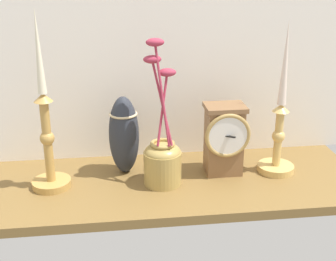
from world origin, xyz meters
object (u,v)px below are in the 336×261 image
(brass_vase_jar, at_px, (162,156))
(tall_ceramic_vase, at_px, (124,135))
(mantel_clock, at_px, (224,138))
(candlestick_tall_left, at_px, (279,129))
(candlestick_tall_center, at_px, (47,137))

(brass_vase_jar, relative_size, tall_ceramic_vase, 1.74)
(mantel_clock, xyz_separation_m, tall_ceramic_vase, (-0.26, 0.04, 0.01))
(candlestick_tall_left, distance_m, brass_vase_jar, 0.32)
(candlestick_tall_left, height_order, brass_vase_jar, candlestick_tall_left)
(candlestick_tall_center, distance_m, brass_vase_jar, 0.29)
(tall_ceramic_vase, bearing_deg, candlestick_tall_center, -161.75)
(mantel_clock, relative_size, candlestick_tall_left, 0.46)
(mantel_clock, bearing_deg, tall_ceramic_vase, 171.58)
(candlestick_tall_left, height_order, tall_ceramic_vase, candlestick_tall_left)
(mantel_clock, height_order, tall_ceramic_vase, tall_ceramic_vase)
(candlestick_tall_left, height_order, candlestick_tall_center, candlestick_tall_center)
(mantel_clock, distance_m, candlestick_tall_center, 0.45)
(mantel_clock, height_order, candlestick_tall_left, candlestick_tall_left)
(brass_vase_jar, bearing_deg, tall_ceramic_vase, 139.95)
(candlestick_tall_center, bearing_deg, candlestick_tall_left, 1.44)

